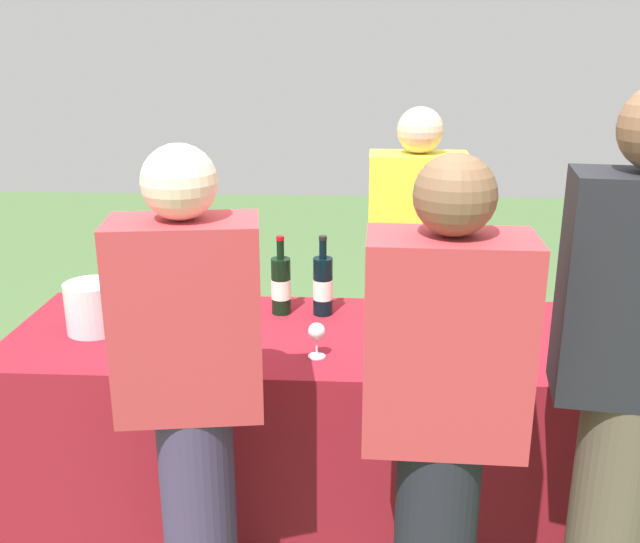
% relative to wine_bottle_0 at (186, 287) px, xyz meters
% --- Properties ---
extents(ground_plane, '(12.00, 12.00, 0.00)m').
position_rel_wine_bottle_0_xyz_m(ground_plane, '(0.56, -0.19, -0.85)').
color(ground_plane, '#476638').
extents(tasting_table, '(2.38, 0.80, 0.74)m').
position_rel_wine_bottle_0_xyz_m(tasting_table, '(0.56, -0.19, -0.48)').
color(tasting_table, maroon).
rests_on(tasting_table, ground_plane).
extents(wine_bottle_0, '(0.08, 0.08, 0.32)m').
position_rel_wine_bottle_0_xyz_m(wine_bottle_0, '(0.00, 0.00, 0.00)').
color(wine_bottle_0, black).
rests_on(wine_bottle_0, tasting_table).
extents(wine_bottle_1, '(0.08, 0.08, 0.33)m').
position_rel_wine_bottle_0_xyz_m(wine_bottle_1, '(0.39, 0.02, 0.01)').
color(wine_bottle_1, black).
rests_on(wine_bottle_1, tasting_table).
extents(wine_bottle_2, '(0.08, 0.08, 0.33)m').
position_rel_wine_bottle_0_xyz_m(wine_bottle_2, '(0.56, 0.02, 0.01)').
color(wine_bottle_2, black).
rests_on(wine_bottle_2, tasting_table).
extents(wine_bottle_3, '(0.07, 0.07, 0.34)m').
position_rel_wine_bottle_0_xyz_m(wine_bottle_3, '(0.87, -0.11, 0.01)').
color(wine_bottle_3, black).
rests_on(wine_bottle_3, tasting_table).
extents(wine_glass_0, '(0.06, 0.06, 0.14)m').
position_rel_wine_bottle_0_xyz_m(wine_glass_0, '(-0.05, -0.37, -0.01)').
color(wine_glass_0, silver).
rests_on(wine_glass_0, tasting_table).
extents(wine_glass_1, '(0.07, 0.07, 0.15)m').
position_rel_wine_bottle_0_xyz_m(wine_glass_1, '(0.09, -0.37, -0.00)').
color(wine_glass_1, silver).
rests_on(wine_glass_1, tasting_table).
extents(wine_glass_2, '(0.06, 0.06, 0.13)m').
position_rel_wine_bottle_0_xyz_m(wine_glass_2, '(0.56, -0.40, -0.02)').
color(wine_glass_2, silver).
rests_on(wine_glass_2, tasting_table).
extents(ice_bucket, '(0.21, 0.21, 0.19)m').
position_rel_wine_bottle_0_xyz_m(ice_bucket, '(-0.31, -0.21, -0.01)').
color(ice_bucket, silver).
rests_on(ice_bucket, tasting_table).
extents(server_pouring, '(0.44, 0.25, 1.53)m').
position_rel_wine_bottle_0_xyz_m(server_pouring, '(0.96, 0.50, -0.04)').
color(server_pouring, brown).
rests_on(server_pouring, ground_plane).
extents(guest_0, '(0.45, 0.29, 1.56)m').
position_rel_wine_bottle_0_xyz_m(guest_0, '(0.22, -0.84, -0.02)').
color(guest_0, '#3F3351').
rests_on(guest_0, ground_plane).
extents(guest_1, '(0.44, 0.25, 1.56)m').
position_rel_wine_bottle_0_xyz_m(guest_1, '(0.93, -0.98, -0.02)').
color(guest_1, black).
rests_on(guest_1, ground_plane).
extents(guest_2, '(0.44, 0.28, 1.72)m').
position_rel_wine_bottle_0_xyz_m(guest_2, '(1.47, -0.85, 0.08)').
color(guest_2, brown).
rests_on(guest_2, ground_plane).
extents(menu_board, '(0.47, 0.11, 0.73)m').
position_rel_wine_bottle_0_xyz_m(menu_board, '(1.23, 0.93, -0.49)').
color(menu_board, white).
rests_on(menu_board, ground_plane).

